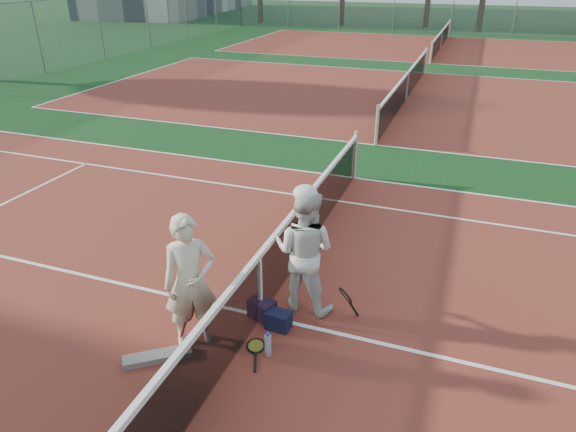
{
  "coord_description": "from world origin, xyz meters",
  "views": [
    {
      "loc": [
        2.35,
        -5.32,
        4.42
      ],
      "look_at": [
        0.0,
        1.1,
        1.05
      ],
      "focal_mm": 32.0,
      "sensor_mm": 36.0,
      "label": 1
    }
  ],
  "objects_px": {
    "sports_bag_navy": "(278,320)",
    "sports_bag_purple": "(262,309)",
    "net_main": "(260,286)",
    "player_a": "(190,282)",
    "racket_red": "(191,320)",
    "player_b": "(304,251)",
    "water_bottle": "(268,345)",
    "racket_black_held": "(345,304)",
    "racket_spare": "(256,346)"
  },
  "relations": [
    {
      "from": "player_a",
      "to": "sports_bag_purple",
      "type": "xyz_separation_m",
      "value": [
        0.63,
        0.73,
        -0.76
      ]
    },
    {
      "from": "sports_bag_navy",
      "to": "racket_red",
      "type": "bearing_deg",
      "value": -149.55
    },
    {
      "from": "sports_bag_navy",
      "to": "net_main",
      "type": "bearing_deg",
      "value": 153.85
    },
    {
      "from": "player_a",
      "to": "sports_bag_purple",
      "type": "distance_m",
      "value": 1.23
    },
    {
      "from": "racket_red",
      "to": "water_bottle",
      "type": "xyz_separation_m",
      "value": [
        1.06,
        0.04,
        -0.13
      ]
    },
    {
      "from": "player_a",
      "to": "racket_spare",
      "type": "distance_m",
      "value": 1.2
    },
    {
      "from": "player_b",
      "to": "racket_black_held",
      "type": "relative_size",
      "value": 3.35
    },
    {
      "from": "net_main",
      "to": "sports_bag_navy",
      "type": "relative_size",
      "value": 33.5
    },
    {
      "from": "sports_bag_navy",
      "to": "player_b",
      "type": "bearing_deg",
      "value": 75.19
    },
    {
      "from": "racket_red",
      "to": "racket_spare",
      "type": "distance_m",
      "value": 0.9
    },
    {
      "from": "net_main",
      "to": "racket_red",
      "type": "distance_m",
      "value": 1.02
    },
    {
      "from": "net_main",
      "to": "racket_spare",
      "type": "xyz_separation_m",
      "value": [
        0.19,
        -0.61,
        -0.49
      ]
    },
    {
      "from": "net_main",
      "to": "racket_black_held",
      "type": "bearing_deg",
      "value": 15.17
    },
    {
      "from": "net_main",
      "to": "sports_bag_navy",
      "type": "distance_m",
      "value": 0.52
    },
    {
      "from": "player_b",
      "to": "water_bottle",
      "type": "bearing_deg",
      "value": 89.2
    },
    {
      "from": "racket_spare",
      "to": "sports_bag_navy",
      "type": "relative_size",
      "value": 1.83
    },
    {
      "from": "player_b",
      "to": "sports_bag_purple",
      "type": "height_order",
      "value": "player_b"
    },
    {
      "from": "net_main",
      "to": "sports_bag_purple",
      "type": "relative_size",
      "value": 31.33
    },
    {
      "from": "sports_bag_navy",
      "to": "sports_bag_purple",
      "type": "distance_m",
      "value": 0.32
    },
    {
      "from": "player_b",
      "to": "sports_bag_navy",
      "type": "xyz_separation_m",
      "value": [
        -0.16,
        -0.6,
        -0.77
      ]
    },
    {
      "from": "sports_bag_navy",
      "to": "player_a",
      "type": "bearing_deg",
      "value": -147.08
    },
    {
      "from": "racket_red",
      "to": "water_bottle",
      "type": "relative_size",
      "value": 1.89
    },
    {
      "from": "player_a",
      "to": "racket_black_held",
      "type": "xyz_separation_m",
      "value": [
        1.72,
        1.06,
        -0.63
      ]
    },
    {
      "from": "player_a",
      "to": "racket_black_held",
      "type": "height_order",
      "value": "player_a"
    },
    {
      "from": "racket_spare",
      "to": "sports_bag_purple",
      "type": "xyz_separation_m",
      "value": [
        -0.16,
        0.59,
        0.13
      ]
    },
    {
      "from": "water_bottle",
      "to": "racket_red",
      "type": "bearing_deg",
      "value": -177.81
    },
    {
      "from": "sports_bag_purple",
      "to": "sports_bag_navy",
      "type": "bearing_deg",
      "value": -24.85
    },
    {
      "from": "player_a",
      "to": "water_bottle",
      "type": "bearing_deg",
      "value": -34.49
    },
    {
      "from": "net_main",
      "to": "racket_red",
      "type": "relative_size",
      "value": 19.41
    },
    {
      "from": "racket_red",
      "to": "sports_bag_navy",
      "type": "distance_m",
      "value": 1.16
    },
    {
      "from": "sports_bag_navy",
      "to": "sports_bag_purple",
      "type": "relative_size",
      "value": 0.94
    },
    {
      "from": "racket_spare",
      "to": "sports_bag_navy",
      "type": "distance_m",
      "value": 0.48
    },
    {
      "from": "net_main",
      "to": "player_a",
      "type": "distance_m",
      "value": 1.04
    },
    {
      "from": "player_b",
      "to": "water_bottle",
      "type": "distance_m",
      "value": 1.37
    },
    {
      "from": "player_b",
      "to": "water_bottle",
      "type": "relative_size",
      "value": 6.02
    },
    {
      "from": "player_a",
      "to": "sports_bag_navy",
      "type": "height_order",
      "value": "player_a"
    },
    {
      "from": "net_main",
      "to": "racket_red",
      "type": "height_order",
      "value": "net_main"
    },
    {
      "from": "player_a",
      "to": "racket_black_held",
      "type": "relative_size",
      "value": 3.34
    },
    {
      "from": "net_main",
      "to": "player_a",
      "type": "height_order",
      "value": "player_a"
    },
    {
      "from": "player_a",
      "to": "sports_bag_purple",
      "type": "bearing_deg",
      "value": 11.41
    },
    {
      "from": "net_main",
      "to": "racket_black_held",
      "type": "xyz_separation_m",
      "value": [
        1.12,
        0.3,
        -0.24
      ]
    },
    {
      "from": "net_main",
      "to": "sports_bag_navy",
      "type": "bearing_deg",
      "value": -26.15
    },
    {
      "from": "racket_spare",
      "to": "player_b",
      "type": "bearing_deg",
      "value": -37.57
    },
    {
      "from": "racket_black_held",
      "to": "sports_bag_navy",
      "type": "height_order",
      "value": "racket_black_held"
    },
    {
      "from": "net_main",
      "to": "sports_bag_purple",
      "type": "xyz_separation_m",
      "value": [
        0.03,
        -0.02,
        -0.37
      ]
    },
    {
      "from": "player_a",
      "to": "sports_bag_navy",
      "type": "relative_size",
      "value": 5.49
    },
    {
      "from": "racket_spare",
      "to": "net_main",
      "type": "bearing_deg",
      "value": -5.03
    },
    {
      "from": "player_a",
      "to": "player_b",
      "type": "height_order",
      "value": "player_b"
    },
    {
      "from": "sports_bag_purple",
      "to": "racket_spare",
      "type": "bearing_deg",
      "value": -74.88
    },
    {
      "from": "racket_red",
      "to": "sports_bag_navy",
      "type": "bearing_deg",
      "value": -18.64
    }
  ]
}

